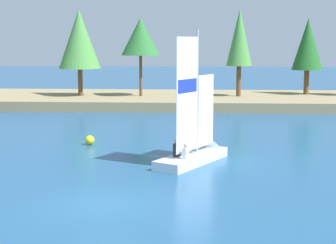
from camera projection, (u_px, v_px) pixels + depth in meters
ground_plane at (109, 205)px, 18.31m from camera, size 200.00×200.00×0.00m
shore_bank at (166, 100)px, 47.42m from camera, size 80.00×11.47×0.77m
shoreline_tree_left at (79, 39)px, 46.37m from camera, size 3.50×3.50×7.21m
shoreline_tree_midleft at (140, 37)px, 46.09m from camera, size 3.21×3.21×6.49m
shoreline_tree_centre at (239, 38)px, 45.90m from camera, size 2.14×2.14×7.24m
shoreline_tree_midright at (308, 45)px, 47.60m from camera, size 2.63×2.63×6.52m
sailboat at (200, 149)px, 25.18m from camera, size 3.51×5.00×6.26m
channel_buoy at (90, 140)px, 28.97m from camera, size 0.49×0.49×0.49m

